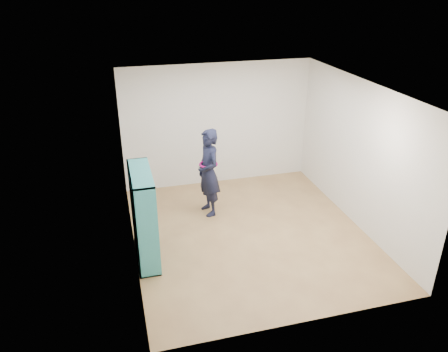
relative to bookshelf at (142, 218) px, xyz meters
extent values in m
plane|color=olive|center=(1.85, 0.22, -0.73)|extent=(4.50, 4.50, 0.00)
plane|color=white|center=(1.85, 0.22, 1.87)|extent=(4.50, 4.50, 0.00)
cube|color=silver|center=(-0.15, 0.22, 0.57)|extent=(0.02, 4.50, 2.60)
cube|color=silver|center=(3.85, 0.22, 0.57)|extent=(0.02, 4.50, 2.60)
cube|color=silver|center=(1.85, 2.47, 0.57)|extent=(4.00, 0.02, 2.60)
cube|color=silver|center=(1.85, -2.03, 0.57)|extent=(4.00, 0.02, 2.60)
cube|color=teal|center=(0.03, -0.55, 0.03)|extent=(0.33, 0.02, 1.51)
cube|color=teal|center=(0.03, 0.56, 0.03)|extent=(0.33, 0.02, 1.51)
cube|color=teal|center=(0.03, 0.01, -0.72)|extent=(0.33, 1.13, 0.02)
cube|color=teal|center=(0.03, 0.01, 0.77)|extent=(0.33, 1.13, 0.02)
cube|color=teal|center=(-0.13, 0.01, 0.03)|extent=(0.02, 1.13, 1.51)
cube|color=teal|center=(0.03, -0.18, 0.03)|extent=(0.31, 0.02, 1.46)
cube|color=teal|center=(0.03, 0.19, 0.03)|extent=(0.31, 0.02, 1.46)
cube|color=teal|center=(0.03, 0.01, -0.34)|extent=(0.31, 1.09, 0.02)
cube|color=teal|center=(0.03, 0.01, 0.03)|extent=(0.31, 1.09, 0.02)
cube|color=teal|center=(0.03, 0.01, 0.39)|extent=(0.31, 1.09, 0.02)
cube|color=beige|center=(0.04, -0.36, -0.65)|extent=(0.21, 0.13, 0.08)
cube|color=black|center=(0.05, -0.41, -0.20)|extent=(0.17, 0.15, 0.25)
cube|color=maroon|center=(0.05, -0.41, 0.16)|extent=(0.17, 0.15, 0.25)
cube|color=silver|center=(0.04, -0.36, 0.43)|extent=(0.21, 0.13, 0.05)
cube|color=navy|center=(0.05, -0.05, -0.56)|extent=(0.17, 0.15, 0.27)
cube|color=brown|center=(0.05, -0.05, -0.21)|extent=(0.17, 0.15, 0.23)
cube|color=#BFB28C|center=(0.04, 0.00, 0.06)|extent=(0.21, 0.13, 0.05)
cube|color=#26594C|center=(0.05, -0.05, 0.51)|extent=(0.17, 0.15, 0.22)
cube|color=beige|center=(0.05, 0.31, -0.56)|extent=(0.17, 0.15, 0.26)
cube|color=black|center=(0.04, 0.36, -0.29)|extent=(0.21, 0.13, 0.08)
cube|color=maroon|center=(0.05, 0.31, 0.16)|extent=(0.17, 0.15, 0.24)
cube|color=silver|center=(0.05, 0.31, 0.53)|extent=(0.17, 0.15, 0.25)
imported|color=black|center=(1.34, 1.16, 0.11)|extent=(0.50, 0.67, 1.68)
torus|color=#A90D6A|center=(1.34, 1.16, 0.28)|extent=(0.40, 0.40, 0.04)
cube|color=silver|center=(1.18, 1.21, 0.22)|extent=(0.03, 0.10, 0.13)
cube|color=black|center=(1.18, 1.21, 0.22)|extent=(0.03, 0.10, 0.12)
camera|label=1|loc=(-0.30, -6.03, 3.47)|focal=35.00mm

